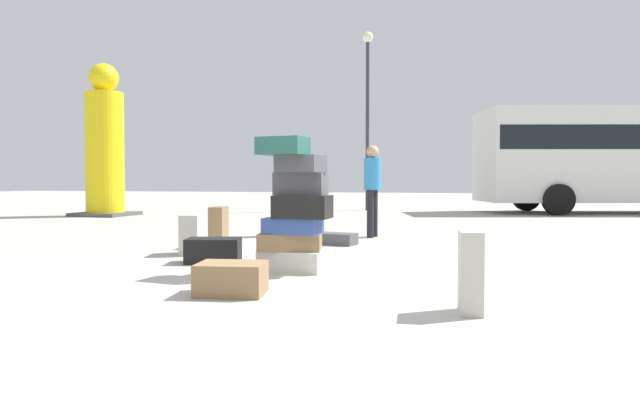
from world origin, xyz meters
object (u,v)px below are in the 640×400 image
object	(u,v)px
suitcase_brown_upright_blue	(231,279)
suitcase_brown_white_trunk	(219,227)
suitcase_cream_behind_tower	(191,234)
person_tourist_with_camera	(293,181)
person_bearded_onlooker	(372,182)
lamp_post	(368,94)
yellow_dummy_statue	(105,148)
suitcase_black_right_side	(213,250)
suitcase_cream_foreground_far	(471,272)
suitcase_tower	(295,214)
suitcase_charcoal_foreground_near	(335,239)

from	to	relation	value
suitcase_brown_upright_blue	suitcase_brown_white_trunk	world-z (taller)	suitcase_brown_white_trunk
suitcase_cream_behind_tower	person_tourist_with_camera	bearing A→B (deg)	62.37
person_bearded_onlooker	lamp_post	xyz separation A→B (m)	(-1.57, 8.67, 2.92)
yellow_dummy_statue	lamp_post	xyz separation A→B (m)	(6.69, 4.70, 1.98)
suitcase_black_right_side	lamp_post	distance (m)	12.71
person_bearded_onlooker	suitcase_brown_upright_blue	bearing A→B (deg)	5.02
suitcase_cream_behind_tower	suitcase_cream_foreground_far	distance (m)	4.39
person_tourist_with_camera	suitcase_brown_upright_blue	bearing A→B (deg)	15.92
suitcase_black_right_side	lamp_post	bearing A→B (deg)	76.16
suitcase_brown_white_trunk	person_bearded_onlooker	xyz separation A→B (m)	(1.99, 2.03, 0.66)
suitcase_brown_white_trunk	person_bearded_onlooker	world-z (taller)	person_bearded_onlooker
suitcase_black_right_side	person_tourist_with_camera	xyz separation A→B (m)	(-0.05, 3.37, 0.84)
suitcase_cream_foreground_far	suitcase_black_right_side	xyz separation A→B (m)	(-2.98, 1.86, -0.16)
suitcase_brown_upright_blue	yellow_dummy_statue	bearing A→B (deg)	121.68
suitcase_tower	person_bearded_onlooker	xyz separation A→B (m)	(0.24, 3.81, 0.34)
suitcase_brown_white_trunk	person_bearded_onlooker	bearing A→B (deg)	36.34
suitcase_cream_behind_tower	lamp_post	distance (m)	12.07
suitcase_tower	suitcase_charcoal_foreground_near	xyz separation A→B (m)	(-0.14, 2.55, -0.53)
person_bearded_onlooker	lamp_post	size ratio (longest dim) A/B	0.27
suitcase_brown_white_trunk	person_tourist_with_camera	xyz separation A→B (m)	(0.56, 1.92, 0.68)
person_tourist_with_camera	suitcase_brown_white_trunk	bearing A→B (deg)	-11.74
suitcase_black_right_side	person_tourist_with_camera	world-z (taller)	person_tourist_with_camera
suitcase_cream_foreground_far	suitcase_brown_white_trunk	size ratio (longest dim) A/B	1.02
lamp_post	suitcase_tower	bearing A→B (deg)	-83.90
suitcase_black_right_side	person_tourist_with_camera	size ratio (longest dim) A/B	0.39
suitcase_tower	suitcase_brown_upright_blue	world-z (taller)	suitcase_tower
lamp_post	person_bearded_onlooker	bearing A→B (deg)	-79.73
suitcase_tower	suitcase_black_right_side	xyz separation A→B (m)	(-1.14, 0.33, -0.47)
suitcase_cream_foreground_far	suitcase_brown_white_trunk	bearing A→B (deg)	132.87
suitcase_brown_upright_blue	suitcase_cream_behind_tower	bearing A→B (deg)	115.61
suitcase_charcoal_foreground_near	suitcase_black_right_side	xyz separation A→B (m)	(-1.00, -2.22, 0.06)
suitcase_charcoal_foreground_near	yellow_dummy_statue	bearing A→B (deg)	157.61
suitcase_charcoal_foreground_near	person_tourist_with_camera	xyz separation A→B (m)	(-1.05, 1.15, 0.90)
suitcase_charcoal_foreground_near	suitcase_cream_foreground_far	bearing A→B (deg)	-52.93
suitcase_brown_white_trunk	person_bearded_onlooker	size ratio (longest dim) A/B	0.38
person_bearded_onlooker	person_tourist_with_camera	distance (m)	1.43
lamp_post	suitcase_brown_white_trunk	bearing A→B (deg)	-92.22
suitcase_brown_upright_blue	lamp_post	size ratio (longest dim) A/B	0.10
suitcase_black_right_side	person_tourist_with_camera	distance (m)	3.47
suitcase_charcoal_foreground_near	yellow_dummy_statue	xyz separation A→B (m)	(-7.88, 5.23, 1.82)
suitcase_black_right_side	yellow_dummy_statue	xyz separation A→B (m)	(-6.88, 7.45, 1.76)
suitcase_cream_behind_tower	lamp_post	world-z (taller)	lamp_post
suitcase_brown_upright_blue	suitcase_black_right_side	xyz separation A→B (m)	(-0.97, 1.68, 0.01)
person_tourist_with_camera	suitcase_black_right_side	bearing A→B (deg)	5.34
suitcase_cream_behind_tower	yellow_dummy_statue	distance (m)	9.39
person_bearded_onlooker	lamp_post	world-z (taller)	lamp_post
suitcase_cream_foreground_far	person_tourist_with_camera	size ratio (longest dim) A/B	0.37
suitcase_charcoal_foreground_near	suitcase_tower	bearing A→B (deg)	-75.69
suitcase_tower	suitcase_cream_foreground_far	distance (m)	2.41
suitcase_cream_behind_tower	suitcase_cream_foreground_far	bearing A→B (deg)	-50.34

